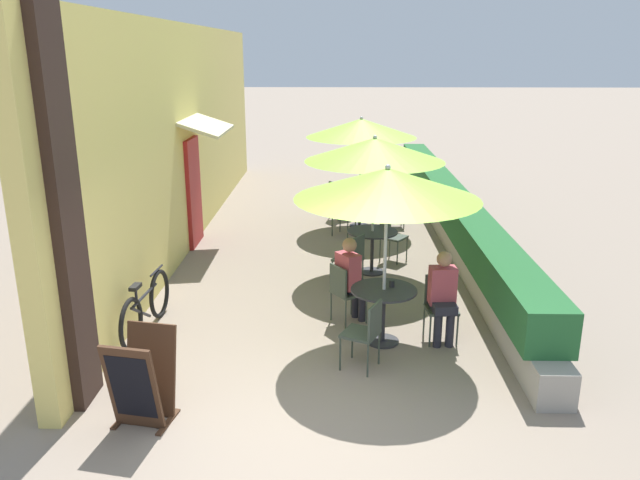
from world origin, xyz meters
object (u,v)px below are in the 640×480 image
at_px(cafe_chair_near_right, 344,289).
at_px(cafe_chair_mid_left, 390,233).
at_px(patio_table_far, 360,201).
at_px(cafe_chair_far_back, 347,212).
at_px(seated_patron_near_right, 351,276).
at_px(cafe_chair_mid_right, 352,256).
at_px(patio_table_near, 384,302).
at_px(cafe_chair_far_right, 338,197).
at_px(coffee_cup_far, 363,190).
at_px(menu_board, 142,379).
at_px(coffee_cup_near, 392,284).
at_px(patio_umbrella_far, 361,128).
at_px(cafe_chair_near_back, 366,330).
at_px(seated_patron_near_left, 443,294).
at_px(patio_umbrella_mid, 375,150).
at_px(patio_umbrella_near, 387,184).
at_px(bicycle_leaning, 146,307).
at_px(patio_table_mid, 372,241).
at_px(cafe_chair_far_left, 395,202).
at_px(cafe_chair_near_left, 440,302).

relative_size(cafe_chair_near_right, cafe_chair_mid_left, 1.00).
xyz_separation_m(patio_table_far, cafe_chair_far_back, (-0.29, -0.72, -0.06)).
bearing_deg(seated_patron_near_right, patio_table_far, 141.74).
distance_m(seated_patron_near_right, cafe_chair_mid_right, 1.38).
height_order(patio_table_near, cafe_chair_far_right, cafe_chair_far_right).
height_order(coffee_cup_far, menu_board, menu_board).
distance_m(patio_table_near, menu_board, 3.23).
distance_m(cafe_chair_far_right, coffee_cup_far, 0.83).
bearing_deg(coffee_cup_near, patio_umbrella_far, 92.00).
bearing_deg(cafe_chair_near_back, cafe_chair_far_right, 27.92).
relative_size(cafe_chair_mid_left, patio_umbrella_far, 0.36).
relative_size(seated_patron_near_left, coffee_cup_near, 13.89).
distance_m(patio_umbrella_mid, cafe_chair_mid_right, 1.80).
height_order(patio_umbrella_near, bicycle_leaning, patio_umbrella_near).
bearing_deg(coffee_cup_near, patio_table_mid, 92.12).
relative_size(seated_patron_near_right, cafe_chair_near_back, 1.44).
bearing_deg(coffee_cup_near, patio_table_near, -140.54).
height_order(patio_umbrella_near, patio_umbrella_far, same).
xyz_separation_m(cafe_chair_far_left, menu_board, (-3.30, -7.66, -0.03)).
distance_m(patio_table_near, bicycle_leaning, 3.23).
bearing_deg(cafe_chair_near_left, patio_table_near, 5.66).
xyz_separation_m(cafe_chair_near_right, cafe_chair_mid_right, (0.14, 1.44, 0.00)).
bearing_deg(patio_umbrella_far, cafe_chair_near_back, -91.57).
height_order(seated_patron_near_right, cafe_chair_far_right, seated_patron_near_right).
bearing_deg(cafe_chair_near_left, coffee_cup_near, -0.26).
relative_size(cafe_chair_far_back, menu_board, 0.88).
height_order(seated_patron_near_left, patio_table_far, seated_patron_near_left).
relative_size(patio_umbrella_near, bicycle_leaning, 1.36).
relative_size(cafe_chair_near_right, bicycle_leaning, 0.49).
xyz_separation_m(patio_table_mid, cafe_chair_far_left, (0.67, 3.06, -0.06)).
xyz_separation_m(cafe_chair_near_right, patio_umbrella_mid, (0.51, 2.12, 1.63)).
bearing_deg(patio_table_mid, coffee_cup_far, 90.53).
xyz_separation_m(cafe_chair_far_right, cafe_chair_far_back, (0.19, -1.33, 0.00)).
height_order(cafe_chair_near_back, patio_table_far, cafe_chair_near_back).
bearing_deg(patio_table_near, patio_umbrella_mid, 89.78).
distance_m(cafe_chair_near_left, patio_umbrella_mid, 3.13).
height_order(cafe_chair_near_back, patio_table_mid, cafe_chair_near_back).
relative_size(patio_table_mid, coffee_cup_far, 9.59).
bearing_deg(cafe_chair_near_right, seated_patron_near_right, 90.00).
bearing_deg(cafe_chair_mid_right, patio_table_mid, 5.66).
height_order(patio_umbrella_mid, cafe_chair_far_back, patio_umbrella_mid).
relative_size(coffee_cup_near, patio_table_far, 0.10).
xyz_separation_m(patio_umbrella_near, seated_patron_near_left, (0.77, 0.03, -1.46)).
bearing_deg(cafe_chair_near_left, seated_patron_near_right, -28.41).
bearing_deg(cafe_chair_mid_right, cafe_chair_mid_left, 5.66).
bearing_deg(cafe_chair_far_left, patio_umbrella_near, 80.71).
bearing_deg(coffee_cup_near, patio_umbrella_near, -140.54).
bearing_deg(cafe_chair_far_back, cafe_chair_mid_right, -152.27).
bearing_deg(seated_patron_near_right, cafe_chair_far_left, 133.39).
bearing_deg(cafe_chair_mid_left, cafe_chair_near_right, 16.73).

